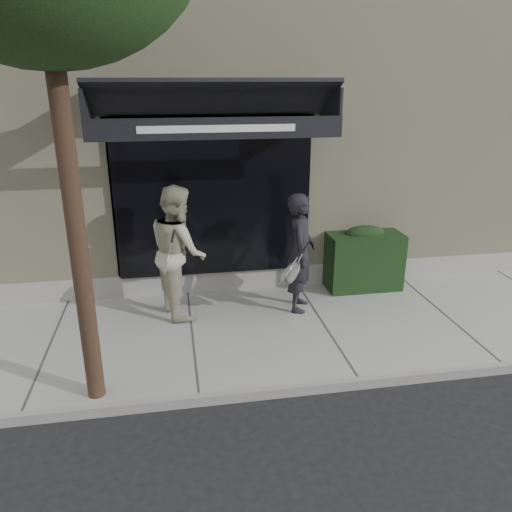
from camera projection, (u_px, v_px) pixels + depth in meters
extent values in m
plane|color=black|center=(322.00, 330.00, 7.71)|extent=(80.00, 80.00, 0.00)
cube|color=#9C9D97|center=(323.00, 326.00, 7.69)|extent=(20.00, 3.00, 0.12)
cube|color=gray|center=(359.00, 383.00, 6.25)|extent=(20.00, 0.10, 0.14)
cube|color=beige|center=(263.00, 120.00, 11.41)|extent=(14.00, 7.00, 5.50)
cube|color=gray|center=(296.00, 274.00, 9.20)|extent=(14.02, 0.42, 0.50)
cube|color=black|center=(213.00, 197.00, 8.29)|extent=(3.20, 0.30, 2.60)
cube|color=gray|center=(115.00, 199.00, 8.17)|extent=(0.08, 0.40, 2.60)
cube|color=gray|center=(304.00, 192.00, 8.69)|extent=(0.08, 0.40, 2.60)
cube|color=gray|center=(210.00, 113.00, 7.98)|extent=(3.36, 0.40, 0.12)
cube|color=black|center=(213.00, 98.00, 7.24)|extent=(3.60, 1.03, 0.55)
cube|color=black|center=(218.00, 129.00, 6.91)|extent=(3.60, 0.05, 0.30)
cube|color=white|center=(218.00, 129.00, 6.88)|extent=(2.20, 0.01, 0.10)
cube|color=black|center=(87.00, 105.00, 6.98)|extent=(0.04, 1.00, 0.45)
cube|color=black|center=(331.00, 102.00, 7.56)|extent=(0.04, 1.00, 0.45)
cube|color=black|center=(363.00, 260.00, 8.84)|extent=(1.30, 0.70, 1.00)
ellipsoid|color=black|center=(365.00, 233.00, 8.67)|extent=(0.71, 0.38, 0.27)
cylinder|color=black|center=(73.00, 208.00, 5.17)|extent=(0.20, 0.20, 4.80)
imported|color=black|center=(301.00, 253.00, 7.86)|extent=(0.65, 0.80, 1.91)
torus|color=silver|center=(293.00, 272.00, 7.56)|extent=(0.20, 0.32, 0.28)
cylinder|color=silver|center=(293.00, 272.00, 7.56)|extent=(0.17, 0.29, 0.24)
cylinder|color=silver|center=(293.00, 272.00, 7.56)|extent=(0.17, 0.04, 0.10)
cylinder|color=black|center=(293.00, 272.00, 7.56)|extent=(0.19, 0.06, 0.12)
torus|color=silver|center=(286.00, 273.00, 7.48)|extent=(0.27, 0.35, 0.26)
cylinder|color=silver|center=(286.00, 273.00, 7.48)|extent=(0.22, 0.30, 0.23)
cylinder|color=silver|center=(286.00, 273.00, 7.48)|extent=(0.16, 0.06, 0.12)
cylinder|color=black|center=(286.00, 273.00, 7.48)|extent=(0.19, 0.08, 0.14)
imported|color=#AFAA8C|center=(178.00, 251.00, 7.70)|extent=(1.00, 1.16, 2.06)
torus|color=silver|center=(167.00, 263.00, 7.34)|extent=(0.14, 0.31, 0.30)
cylinder|color=silver|center=(167.00, 263.00, 7.34)|extent=(0.11, 0.28, 0.26)
cylinder|color=silver|center=(167.00, 263.00, 7.34)|extent=(0.18, 0.04, 0.07)
cylinder|color=black|center=(167.00, 263.00, 7.34)|extent=(0.20, 0.06, 0.08)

